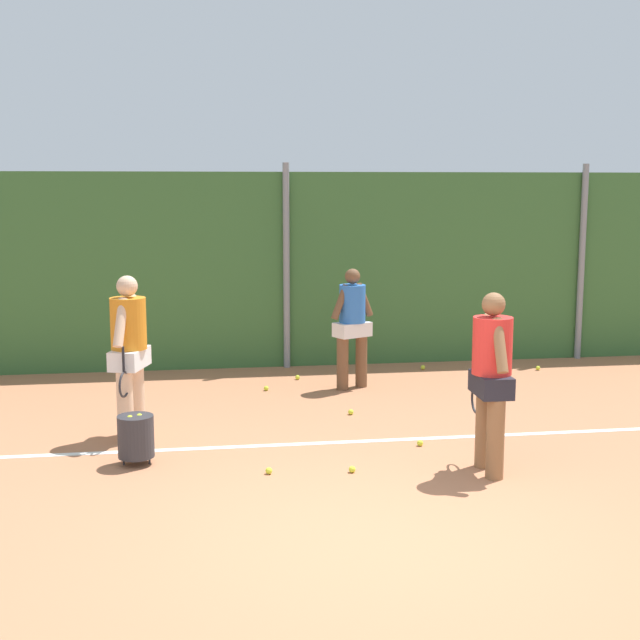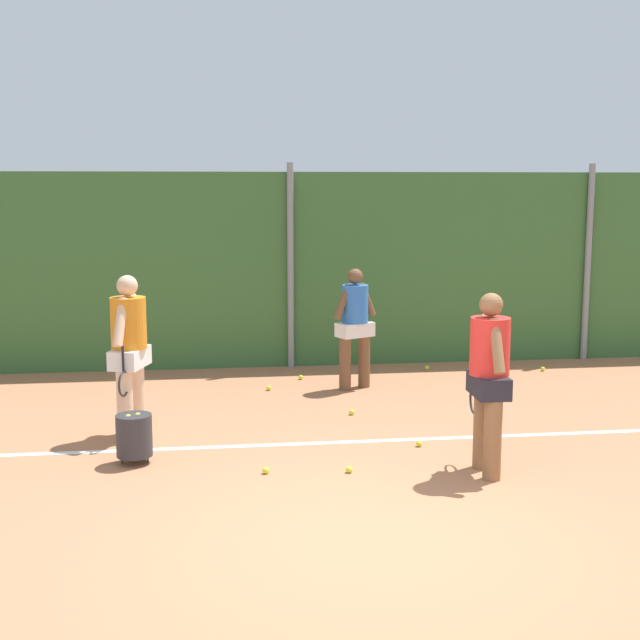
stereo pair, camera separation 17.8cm
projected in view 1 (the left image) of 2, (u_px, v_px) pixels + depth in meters
ground_plane at (336, 459)px, 8.74m from camera, size 26.13×26.13×0.00m
hedge_fence_backdrop at (285, 270)px, 13.10m from camera, size 16.31×0.25×2.95m
fence_post_center at (286, 267)px, 12.92m from camera, size 0.10×0.10×3.09m
fence_post_right at (582, 263)px, 13.61m from camera, size 0.10×0.10×3.09m
court_baseline_paint at (328, 443)px, 9.28m from camera, size 11.92×0.10×0.01m
player_foreground_near at (491, 373)px, 8.19m from camera, size 0.38×0.81×1.76m
player_midcourt at (129, 348)px, 9.32m from camera, size 0.45×0.81×1.80m
player_backcourt_far at (352, 322)px, 11.65m from camera, size 0.64×0.47×1.65m
ball_hopper at (136, 436)px, 8.53m from camera, size 0.36×0.36×0.51m
tennis_ball_0 at (266, 388)px, 11.65m from camera, size 0.07×0.07×0.07m
tennis_ball_1 at (538, 368)px, 12.93m from camera, size 0.07×0.07×0.07m
tennis_ball_2 at (423, 367)px, 12.98m from camera, size 0.07×0.07×0.07m
tennis_ball_3 at (352, 469)px, 8.33m from camera, size 0.07×0.07×0.07m
tennis_ball_5 at (269, 471)px, 8.28m from camera, size 0.07×0.07×0.07m
tennis_ball_6 at (420, 443)px, 9.17m from camera, size 0.07×0.07×0.07m
tennis_ball_7 at (351, 412)px, 10.43m from camera, size 0.07×0.07×0.07m
tennis_ball_9 at (298, 377)px, 12.31m from camera, size 0.07×0.07×0.07m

